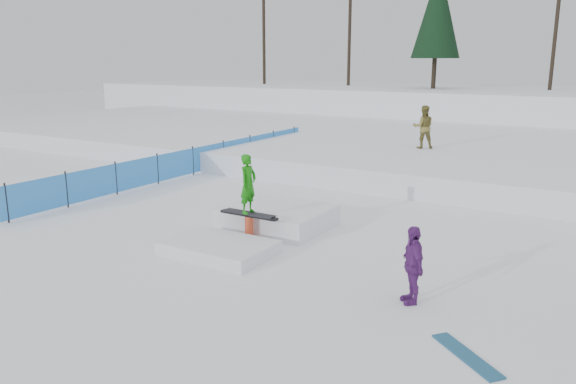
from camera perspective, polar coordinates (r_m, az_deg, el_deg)
The scene contains 8 objects.
ground at distance 12.87m, azimuth -6.55°, elevation -6.26°, with size 120.00×120.00×0.00m, color white.
snow_berm at distance 40.39m, azimuth 20.52°, elevation 8.05°, with size 60.00×14.00×2.40m, color white.
snow_midrise at distance 26.92m, azimuth 14.67°, elevation 4.54°, with size 50.00×18.00×0.80m, color white.
safety_fence at distance 21.69m, azimuth -9.63°, elevation 3.16°, with size 0.05×16.00×1.10m.
walker_olive at distance 23.34m, azimuth 13.59°, elevation 6.44°, with size 0.84×0.65×1.72m, color brown.
spectator_purple at distance 10.34m, azimuth 12.53°, elevation -7.22°, with size 0.84×0.35×1.44m, color #622678.
loose_board_teal at distance 9.05m, azimuth 17.68°, elevation -15.54°, with size 1.40×0.28×0.03m, color navy.
jib_rail_feature at distance 14.14m, azimuth -2.64°, elevation -3.09°, with size 2.60×4.40×2.11m.
Camera 1 is at (7.47, -9.57, 4.28)m, focal length 35.00 mm.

